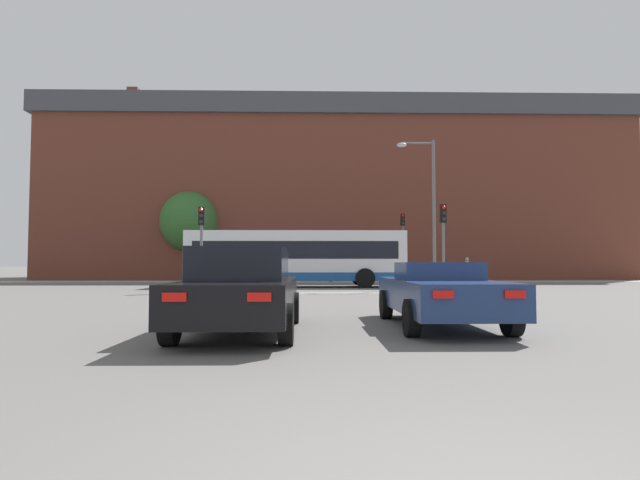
{
  "coord_description": "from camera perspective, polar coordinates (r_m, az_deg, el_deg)",
  "views": [
    {
      "loc": [
        -0.75,
        -2.16,
        1.23
      ],
      "look_at": [
        -0.14,
        26.51,
        2.59
      ],
      "focal_mm": 28.0,
      "sensor_mm": 36.0,
      "label": 1
    }
  ],
  "objects": [
    {
      "name": "tree_by_building",
      "position": [
        38.87,
        -14.72,
        2.06
      ],
      "size": [
        4.31,
        4.31,
        6.68
      ],
      "color": "#4C3823",
      "rests_on": "ground_plane"
    },
    {
      "name": "pedestrian_walking_east",
      "position": [
        34.75,
        -0.09,
        -3.12
      ],
      "size": [
        0.24,
        0.41,
        1.69
      ],
      "rotation": [
        0.0,
        0.0,
        4.74
      ],
      "color": "brown",
      "rests_on": "ground_plane"
    },
    {
      "name": "traffic_light_near_left",
      "position": [
        22.35,
        -13.4,
        0.66
      ],
      "size": [
        0.26,
        0.31,
        3.72
      ],
      "color": "slate",
      "rests_on": "ground_plane"
    },
    {
      "name": "brick_civic_building",
      "position": [
        44.46,
        1.74,
        5.01
      ],
      "size": [
        47.39,
        13.56,
        16.25
      ],
      "color": "brown",
      "rests_on": "ground_plane"
    },
    {
      "name": "car_saloon_left",
      "position": [
        9.07,
        -8.94,
        -5.64
      ],
      "size": [
        1.99,
        4.63,
        1.52
      ],
      "rotation": [
        0.0,
        0.0,
        -0.01
      ],
      "color": "black",
      "rests_on": "ground_plane"
    },
    {
      "name": "traffic_light_near_right",
      "position": [
        22.38,
        13.93,
        0.84
      ],
      "size": [
        0.26,
        0.31,
        3.83
      ],
      "color": "slate",
      "rests_on": "ground_plane"
    },
    {
      "name": "far_pavement",
      "position": [
        34.22,
        0.04,
        -4.78
      ],
      "size": [
        69.17,
        2.5,
        0.01
      ],
      "primitive_type": "cube",
      "color": "#A09B91",
      "rests_on": "ground_plane"
    },
    {
      "name": "bus_crossing_lead",
      "position": [
        26.49,
        -2.73,
        -1.99
      ],
      "size": [
        11.39,
        2.65,
        2.93
      ],
      "rotation": [
        0.0,
        0.0,
        1.57
      ],
      "color": "silver",
      "rests_on": "ground_plane"
    },
    {
      "name": "car_roadster_right",
      "position": [
        10.16,
        13.51,
        -5.89
      ],
      "size": [
        1.93,
        4.56,
        1.26
      ],
      "rotation": [
        0.0,
        0.0,
        0.0
      ],
      "color": "navy",
      "rests_on": "ground_plane"
    },
    {
      "name": "street_lamp_junction",
      "position": [
        25.64,
        12.21,
        4.69
      ],
      "size": [
        1.93,
        0.36,
        7.45
      ],
      "color": "slate",
      "rests_on": "ground_plane"
    },
    {
      "name": "stop_line_strip",
      "position": [
        21.04,
        0.83,
        -6.07
      ],
      "size": [
        8.25,
        0.3,
        0.01
      ],
      "primitive_type": "cube",
      "color": "silver",
      "rests_on": "ground_plane"
    },
    {
      "name": "traffic_light_far_right",
      "position": [
        33.86,
        9.44,
        0.4
      ],
      "size": [
        0.26,
        0.31,
        4.58
      ],
      "color": "slate",
      "rests_on": "ground_plane"
    },
    {
      "name": "pedestrian_waiting",
      "position": [
        33.75,
        1.23,
        -3.25
      ],
      "size": [
        0.44,
        0.44,
        1.59
      ],
      "rotation": [
        0.0,
        0.0,
        2.35
      ],
      "color": "#333851",
      "rests_on": "ground_plane"
    },
    {
      "name": "pedestrian_walking_west",
      "position": [
        35.33,
        16.47,
        -3.03
      ],
      "size": [
        0.29,
        0.44,
        1.66
      ],
      "rotation": [
        0.0,
        0.0,
        4.51
      ],
      "color": "black",
      "rests_on": "ground_plane"
    }
  ]
}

